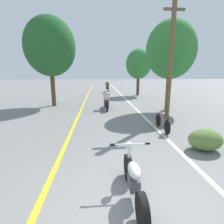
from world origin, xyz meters
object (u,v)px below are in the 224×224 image
(roadside_tree_right_near, at_px, (171,50))
(roadside_tree_left, at_px, (50,47))
(motorcycle_rider_far, at_px, (107,88))
(bicycle_parked, at_px, (163,123))
(roadside_tree_right_far, at_px, (139,64))
(utility_pole, at_px, (171,59))
(motorcycle_foreground, at_px, (134,179))
(motorcycle_rider_lead, at_px, (106,102))

(roadside_tree_right_near, relative_size, roadside_tree_left, 0.90)
(motorcycle_rider_far, bearing_deg, bicycle_parked, -84.03)
(roadside_tree_right_far, distance_m, bicycle_parked, 12.39)
(roadside_tree_right_near, xyz_separation_m, roadside_tree_right_far, (-0.30, 7.73, -0.55))
(roadside_tree_right_near, xyz_separation_m, bicycle_parked, (-1.87, -4.19, -3.55))
(roadside_tree_right_far, bearing_deg, roadside_tree_left, -144.28)
(utility_pole, height_order, motorcycle_rider_far, utility_pole)
(utility_pole, distance_m, bicycle_parked, 3.69)
(roadside_tree_right_near, xyz_separation_m, motorcycle_foreground, (-4.00, -8.30, -3.47))
(roadside_tree_left, bearing_deg, roadside_tree_right_near, -14.89)
(motorcycle_foreground, height_order, motorcycle_rider_far, motorcycle_rider_far)
(roadside_tree_right_near, relative_size, bicycle_parked, 3.38)
(motorcycle_foreground, bearing_deg, utility_pole, 63.02)
(motorcycle_rider_lead, bearing_deg, motorcycle_foreground, -89.23)
(roadside_tree_left, distance_m, motorcycle_rider_lead, 5.67)
(utility_pole, relative_size, motorcycle_rider_far, 3.05)
(utility_pole, bearing_deg, roadside_tree_right_far, 86.89)
(roadside_tree_right_far, height_order, motorcycle_rider_far, roadside_tree_right_far)
(roadside_tree_right_near, height_order, roadside_tree_right_far, roadside_tree_right_near)
(motorcycle_rider_far, bearing_deg, roadside_tree_left, -116.88)
(roadside_tree_right_far, xyz_separation_m, motorcycle_rider_far, (-3.18, 3.46, -2.80))
(utility_pole, height_order, motorcycle_rider_lead, utility_pole)
(roadside_tree_right_near, distance_m, motorcycle_rider_far, 12.19)
(utility_pole, distance_m, motorcycle_foreground, 7.51)
(roadside_tree_right_near, relative_size, motorcycle_rider_lead, 2.65)
(motorcycle_foreground, distance_m, bicycle_parked, 4.63)
(utility_pole, xyz_separation_m, roadside_tree_right_near, (0.83, 2.07, 0.71))
(roadside_tree_right_near, bearing_deg, roadside_tree_right_far, 92.22)
(roadside_tree_right_far, distance_m, motorcycle_rider_lead, 8.61)
(motorcycle_foreground, xyz_separation_m, bicycle_parked, (2.13, 4.11, -0.09))
(roadside_tree_right_far, height_order, motorcycle_foreground, roadside_tree_right_far)
(utility_pole, xyz_separation_m, motorcycle_rider_far, (-2.65, 13.26, -2.64))
(motorcycle_rider_far, bearing_deg, motorcycle_rider_lead, -93.43)
(motorcycle_foreground, bearing_deg, motorcycle_rider_lead, 90.77)
(utility_pole, height_order, roadside_tree_right_near, utility_pole)
(roadside_tree_right_far, height_order, roadside_tree_left, roadside_tree_left)
(motorcycle_rider_lead, xyz_separation_m, bicycle_parked, (2.25, -4.74, -0.20))
(roadside_tree_right_near, bearing_deg, utility_pole, -111.89)
(roadside_tree_right_far, height_order, motorcycle_rider_lead, roadside_tree_right_far)
(roadside_tree_right_far, xyz_separation_m, motorcycle_rider_lead, (-3.82, -7.18, -2.81))
(utility_pole, xyz_separation_m, bicycle_parked, (-1.04, -2.12, -2.84))
(roadside_tree_left, height_order, motorcycle_rider_far, roadside_tree_left)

